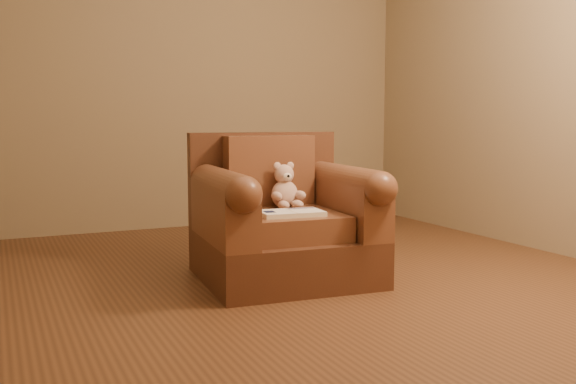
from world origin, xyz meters
name	(u,v)px	position (x,y,z in m)	size (l,w,h in m)	color
floor	(286,276)	(0.00, 0.00, 0.00)	(4.00, 4.00, 0.00)	brown
armchair	(282,223)	(-0.03, -0.02, 0.33)	(1.02, 0.98, 0.86)	#4C2A19
teddy_bear	(285,190)	(0.02, 0.05, 0.52)	(0.21, 0.23, 0.28)	#CFA591
guidebook	(291,213)	(-0.08, -0.25, 0.42)	(0.37, 0.24, 0.03)	beige
side_table	(339,218)	(0.59, 0.40, 0.26)	(0.34, 0.34, 0.48)	gold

